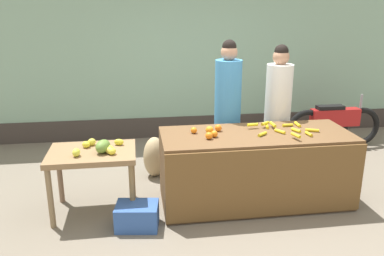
{
  "coord_description": "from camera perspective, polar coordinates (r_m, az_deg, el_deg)",
  "views": [
    {
      "loc": [
        -1.05,
        -4.18,
        2.26
      ],
      "look_at": [
        -0.42,
        0.15,
        0.9
      ],
      "focal_mm": 37.23,
      "sensor_mm": 36.0,
      "label": 1
    }
  ],
  "objects": [
    {
      "name": "ground_plane",
      "position": [
        4.87,
        5.22,
        -10.43
      ],
      "size": [
        24.0,
        24.0,
        0.0
      ],
      "primitive_type": "plane",
      "color": "#756B5B"
    },
    {
      "name": "market_wall_back",
      "position": [
        6.97,
        0.41,
        10.92
      ],
      "size": [
        9.19,
        0.23,
        3.03
      ],
      "color": "#8CB299",
      "rests_on": "ground"
    },
    {
      "name": "fruit_stall_counter",
      "position": [
        4.75,
        9.05,
        -5.65
      ],
      "size": [
        2.19,
        0.89,
        0.85
      ],
      "color": "brown",
      "rests_on": "ground"
    },
    {
      "name": "side_table_wooden",
      "position": [
        4.52,
        -14.07,
        -4.44
      ],
      "size": [
        0.94,
        0.68,
        0.73
      ],
      "color": "olive",
      "rests_on": "ground"
    },
    {
      "name": "banana_bunch_pile",
      "position": [
        4.76,
        12.93,
        -0.06
      ],
      "size": [
        0.79,
        0.63,
        0.07
      ],
      "color": "gold",
      "rests_on": "fruit_stall_counter"
    },
    {
      "name": "orange_pile",
      "position": [
        4.5,
        2.55,
        -0.49
      ],
      "size": [
        0.37,
        0.35,
        0.09
      ],
      "color": "orange",
      "rests_on": "fruit_stall_counter"
    },
    {
      "name": "mango_papaya_pile",
      "position": [
        4.42,
        -12.87,
        -2.63
      ],
      "size": [
        0.54,
        0.44,
        0.14
      ],
      "color": "#D2D43F",
      "rests_on": "side_table_wooden"
    },
    {
      "name": "vendor_woman_blue_shirt",
      "position": [
        5.17,
        5.11,
        2.38
      ],
      "size": [
        0.34,
        0.34,
        1.85
      ],
      "color": "#33333D",
      "rests_on": "ground"
    },
    {
      "name": "vendor_woman_white_shirt",
      "position": [
        5.35,
        12.13,
        2.17
      ],
      "size": [
        0.34,
        0.34,
        1.78
      ],
      "color": "#33333D",
      "rests_on": "ground"
    },
    {
      "name": "parked_motorcycle",
      "position": [
        6.89,
        19.69,
        0.62
      ],
      "size": [
        1.6,
        0.18,
        0.88
      ],
      "color": "black",
      "rests_on": "ground"
    },
    {
      "name": "produce_crate",
      "position": [
        4.33,
        -7.86,
        -12.36
      ],
      "size": [
        0.48,
        0.38,
        0.26
      ],
      "primitive_type": "cube",
      "rotation": [
        0.0,
        0.0,
        -0.14
      ],
      "color": "#3359A5",
      "rests_on": "ground"
    },
    {
      "name": "produce_sack",
      "position": [
        5.45,
        -5.39,
        -4.12
      ],
      "size": [
        0.38,
        0.43,
        0.55
      ],
      "primitive_type": "ellipsoid",
      "rotation": [
        0.0,
        0.0,
        1.3
      ],
      "color": "tan",
      "rests_on": "ground"
    }
  ]
}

